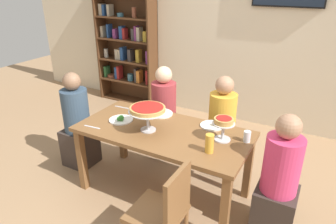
# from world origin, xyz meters

# --- Properties ---
(ground_plane) EXTENTS (12.00, 12.00, 0.00)m
(ground_plane) POSITION_xyz_m (0.00, 0.00, 0.00)
(ground_plane) COLOR #9E7A56
(rear_partition) EXTENTS (8.00, 0.12, 2.80)m
(rear_partition) POSITION_xyz_m (0.00, 2.20, 1.40)
(rear_partition) COLOR beige
(rear_partition) RESTS_ON ground_plane
(dining_table) EXTENTS (1.68, 0.82, 0.74)m
(dining_table) POSITION_xyz_m (0.00, 0.00, 0.65)
(dining_table) COLOR brown
(dining_table) RESTS_ON ground_plane
(bookshelf) EXTENTS (1.10, 0.30, 2.21)m
(bookshelf) POSITION_xyz_m (-1.87, 2.01, 1.12)
(bookshelf) COLOR #4C2D19
(bookshelf) RESTS_ON ground_plane
(diner_head_west) EXTENTS (0.34, 0.34, 1.15)m
(diner_head_west) POSITION_xyz_m (-1.15, 0.00, 0.49)
(diner_head_west) COLOR #382D28
(diner_head_west) RESTS_ON ground_plane
(diner_far_right) EXTENTS (0.34, 0.34, 1.15)m
(diner_far_right) POSITION_xyz_m (0.36, 0.69, 0.49)
(diner_far_right) COLOR #382D28
(diner_far_right) RESTS_ON ground_plane
(diner_head_east) EXTENTS (0.34, 0.34, 1.15)m
(diner_head_east) POSITION_xyz_m (1.12, -0.01, 0.49)
(diner_head_east) COLOR #382D28
(diner_head_east) RESTS_ON ground_plane
(diner_far_left) EXTENTS (0.34, 0.34, 1.15)m
(diner_far_left) POSITION_xyz_m (-0.39, 0.70, 0.49)
(diner_far_left) COLOR #382D28
(diner_far_left) RESTS_ON ground_plane
(chair_near_right) EXTENTS (0.40, 0.40, 0.87)m
(chair_near_right) POSITION_xyz_m (0.42, -0.72, 0.49)
(chair_near_right) COLOR brown
(chair_near_right) RESTS_ON ground_plane
(deep_dish_pizza_stand) EXTENTS (0.37, 0.37, 0.25)m
(deep_dish_pizza_stand) POSITION_xyz_m (-0.12, -0.08, 0.95)
(deep_dish_pizza_stand) COLOR silver
(deep_dish_pizza_stand) RESTS_ON dining_table
(personal_pizza_stand) EXTENTS (0.20, 0.20, 0.22)m
(personal_pizza_stand) POSITION_xyz_m (0.57, 0.09, 0.90)
(personal_pizza_stand) COLOR silver
(personal_pizza_stand) RESTS_ON dining_table
(salad_plate_near_diner) EXTENTS (0.26, 0.26, 0.06)m
(salad_plate_near_diner) POSITION_xyz_m (-0.21, 0.31, 0.75)
(salad_plate_near_diner) COLOR white
(salad_plate_near_diner) RESTS_ON dining_table
(salad_plate_far_diner) EXTENTS (0.23, 0.23, 0.07)m
(salad_plate_far_diner) POSITION_xyz_m (0.40, 0.30, 0.76)
(salad_plate_far_diner) COLOR white
(salad_plate_far_diner) RESTS_ON dining_table
(salad_plate_spare) EXTENTS (0.25, 0.25, 0.07)m
(salad_plate_spare) POSITION_xyz_m (-0.48, -0.04, 0.76)
(salad_plate_spare) COLOR white
(salad_plate_spare) RESTS_ON dining_table
(beer_glass_amber_tall) EXTENTS (0.07, 0.07, 0.17)m
(beer_glass_amber_tall) POSITION_xyz_m (0.54, -0.17, 0.82)
(beer_glass_amber_tall) COLOR gold
(beer_glass_amber_tall) RESTS_ON dining_table
(water_glass_clear_near) EXTENTS (0.06, 0.06, 0.10)m
(water_glass_clear_near) POSITION_xyz_m (0.77, 0.16, 0.79)
(water_glass_clear_near) COLOR white
(water_glass_clear_near) RESTS_ON dining_table
(cutlery_fork_near) EXTENTS (0.18, 0.03, 0.00)m
(cutlery_fork_near) POSITION_xyz_m (-0.68, 0.25, 0.74)
(cutlery_fork_near) COLOR silver
(cutlery_fork_near) RESTS_ON dining_table
(cutlery_knife_near) EXTENTS (0.18, 0.03, 0.00)m
(cutlery_knife_near) POSITION_xyz_m (-0.64, -0.29, 0.74)
(cutlery_knife_near) COLOR silver
(cutlery_knife_near) RESTS_ON dining_table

